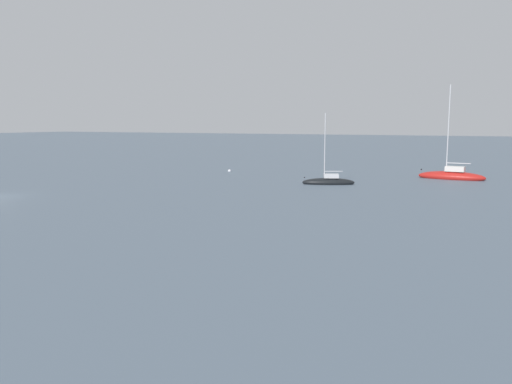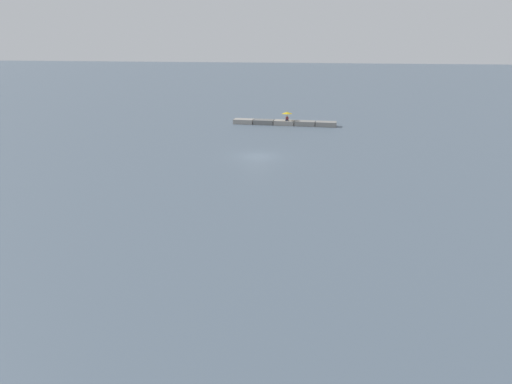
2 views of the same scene
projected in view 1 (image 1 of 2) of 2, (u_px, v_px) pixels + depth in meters
The scene contains 4 objects.
ground_plane at pixel (1, 197), 49.18m from camera, with size 500.00×500.00×0.00m, color slate.
sailboat_red_near at pixel (452, 176), 64.28m from camera, with size 3.18×8.36×12.21m.
sailboat_black_mid at pixel (329, 182), 58.96m from camera, with size 3.90×6.26×8.48m.
mooring_buoy_far at pixel (229, 171), 74.16m from camera, with size 0.45×0.45×0.45m.
Camera 1 is at (33.47, 43.09, 7.18)m, focal length 35.67 mm.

